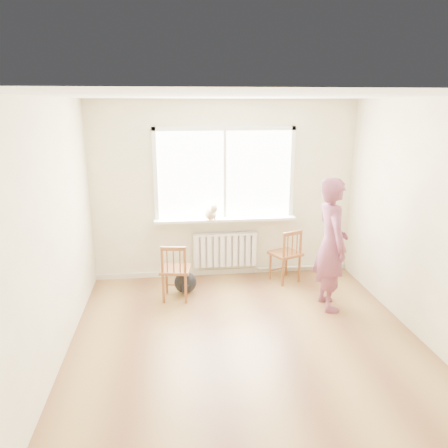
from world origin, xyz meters
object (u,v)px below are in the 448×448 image
object	(u,v)px
person	(331,244)
backpack	(185,282)
chair_left	(175,272)
cat	(211,213)
chair_right	(287,256)

from	to	relation	value
person	backpack	world-z (taller)	person
chair_left	person	distance (m)	2.12
cat	backpack	bearing A→B (deg)	-151.12
chair_left	cat	size ratio (longest dim) A/B	2.07
chair_left	cat	world-z (taller)	cat
backpack	chair_left	bearing A→B (deg)	-124.06
chair_right	backpack	size ratio (longest dim) A/B	2.62
person	cat	bearing A→B (deg)	52.22
chair_left	backpack	bearing A→B (deg)	-115.85
chair_left	cat	bearing A→B (deg)	-121.29
person	chair_right	bearing A→B (deg)	20.46
chair_left	chair_right	size ratio (longest dim) A/B	0.98
chair_left	chair_right	world-z (taller)	chair_right
cat	backpack	world-z (taller)	cat
chair_left	backpack	xyz separation A→B (m)	(0.14, 0.21, -0.25)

